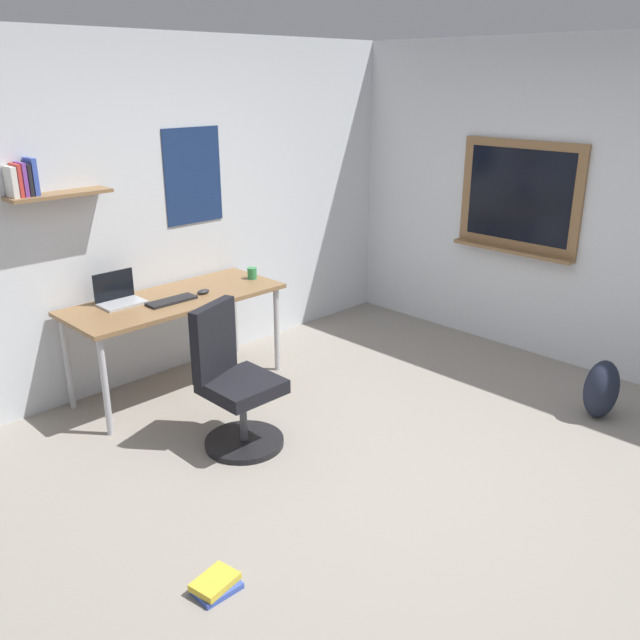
{
  "coord_description": "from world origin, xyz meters",
  "views": [
    {
      "loc": [
        -2.75,
        -2.09,
        2.3
      ],
      "look_at": [
        0.03,
        0.71,
        0.85
      ],
      "focal_mm": 37.63,
      "sensor_mm": 36.0,
      "label": 1
    }
  ],
  "objects": [
    {
      "name": "ground_plane",
      "position": [
        0.0,
        0.0,
        0.0
      ],
      "size": [
        5.2,
        5.2,
        0.0
      ],
      "primitive_type": "plane",
      "color": "gray",
      "rests_on": "ground"
    },
    {
      "name": "wall_back",
      "position": [
        -0.0,
        2.45,
        1.3
      ],
      "size": [
        5.0,
        0.3,
        2.6
      ],
      "color": "silver",
      "rests_on": "ground"
    },
    {
      "name": "wall_right",
      "position": [
        2.45,
        0.03,
        1.3
      ],
      "size": [
        0.22,
        5.0,
        2.6
      ],
      "color": "silver",
      "rests_on": "ground"
    },
    {
      "name": "desk",
      "position": [
        -0.19,
        2.03,
        0.68
      ],
      "size": [
        1.63,
        0.67,
        0.74
      ],
      "color": "olive",
      "rests_on": "ground"
    },
    {
      "name": "office_chair",
      "position": [
        -0.4,
        1.07,
        0.41
      ],
      "size": [
        0.52,
        0.55,
        0.95
      ],
      "color": "black",
      "rests_on": "ground"
    },
    {
      "name": "laptop",
      "position": [
        -0.55,
        2.19,
        0.8
      ],
      "size": [
        0.31,
        0.21,
        0.23
      ],
      "color": "#ADAFB5",
      "rests_on": "desk"
    },
    {
      "name": "keyboard",
      "position": [
        -0.27,
        1.95,
        0.75
      ],
      "size": [
        0.37,
        0.13,
        0.02
      ],
      "primitive_type": "cube",
      "color": "black",
      "rests_on": "desk"
    },
    {
      "name": "computer_mouse",
      "position": [
        0.01,
        1.95,
        0.76
      ],
      "size": [
        0.1,
        0.06,
        0.03
      ],
      "primitive_type": "ellipsoid",
      "color": "#262628",
      "rests_on": "desk"
    },
    {
      "name": "coffee_mug",
      "position": [
        0.53,
        2.0,
        0.79
      ],
      "size": [
        0.08,
        0.08,
        0.09
      ],
      "primitive_type": "cylinder",
      "color": "#338C4C",
      "rests_on": "desk"
    },
    {
      "name": "backpack",
      "position": [
        1.66,
        -0.46,
        0.21
      ],
      "size": [
        0.32,
        0.22,
        0.43
      ],
      "primitive_type": "ellipsoid",
      "color": "#1E2333",
      "rests_on": "ground"
    },
    {
      "name": "book_stack_on_floor",
      "position": [
        -1.32,
        0.06,
        0.03
      ],
      "size": [
        0.23,
        0.18,
        0.06
      ],
      "color": "#3851B2",
      "rests_on": "ground"
    }
  ]
}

